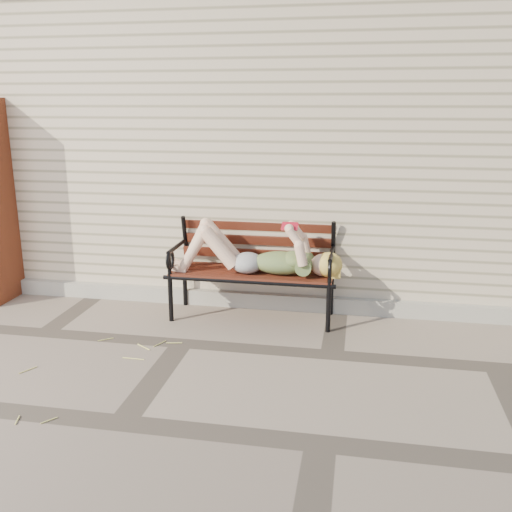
# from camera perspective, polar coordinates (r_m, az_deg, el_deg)

# --- Properties ---
(ground) EXTENTS (80.00, 80.00, 0.00)m
(ground) POSITION_cam_1_polar(r_m,az_deg,el_deg) (4.87, -7.40, -8.65)
(ground) COLOR gray
(ground) RESTS_ON ground
(house_wall) EXTENTS (8.00, 4.00, 3.00)m
(house_wall) POSITION_cam_1_polar(r_m,az_deg,el_deg) (7.39, -0.61, 11.58)
(house_wall) COLOR beige
(house_wall) RESTS_ON ground
(foundation_strip) EXTENTS (8.00, 0.10, 0.15)m
(foundation_strip) POSITION_cam_1_polar(r_m,az_deg,el_deg) (5.71, -4.48, -4.14)
(foundation_strip) COLOR #A9A699
(foundation_strip) RESTS_ON ground
(garden_bench) EXTENTS (1.63, 0.65, 1.06)m
(garden_bench) POSITION_cam_1_polar(r_m,az_deg,el_deg) (5.30, -0.19, 0.23)
(garden_bench) COLOR black
(garden_bench) RESTS_ON ground
(reading_woman) EXTENTS (1.54, 0.35, 0.49)m
(reading_woman) POSITION_cam_1_polar(r_m,az_deg,el_deg) (5.17, -0.31, 0.25)
(reading_woman) COLOR #0B374D
(reading_woman) RESTS_ON ground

